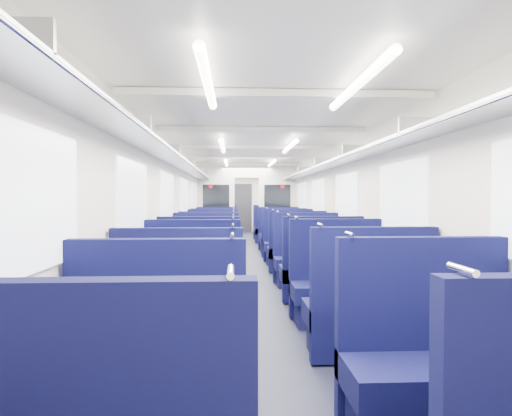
{
  "coord_description": "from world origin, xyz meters",
  "views": [
    {
      "loc": [
        -0.36,
        -9.78,
        1.43
      ],
      "look_at": [
        0.21,
        1.87,
        1.16
      ],
      "focal_mm": 31.37,
      "sensor_mm": 36.0,
      "label": 1
    }
  ],
  "objects": [
    {
      "name": "wall_left",
      "position": [
        -1.4,
        0.0,
        1.18
      ],
      "size": [
        0.02,
        18.0,
        2.35
      ],
      "primitive_type": "cube",
      "color": "silver",
      "rests_on": "floor"
    },
    {
      "name": "seat_9",
      "position": [
        0.83,
        -3.7,
        0.37
      ],
      "size": [
        1.09,
        0.6,
        1.21
      ],
      "color": "#0D0F40",
      "rests_on": "floor"
    },
    {
      "name": "seat_18",
      "position": [
        -0.83,
        2.01,
        0.37
      ],
      "size": [
        1.09,
        0.6,
        1.21
      ],
      "color": "#0D0F40",
      "rests_on": "floor"
    },
    {
      "name": "seat_20",
      "position": [
        -0.83,
        4.01,
        0.37
      ],
      "size": [
        1.09,
        0.6,
        1.21
      ],
      "color": "#0D0F40",
      "rests_on": "floor"
    },
    {
      "name": "seat_21",
      "position": [
        0.83,
        4.22,
        0.37
      ],
      "size": [
        1.09,
        0.6,
        1.21
      ],
      "color": "#0D0F40",
      "rests_on": "floor"
    },
    {
      "name": "seat_7",
      "position": [
        0.83,
        -4.73,
        0.37
      ],
      "size": [
        1.09,
        0.6,
        1.21
      ],
      "color": "#0D0F40",
      "rests_on": "floor"
    },
    {
      "name": "end_door",
      "position": [
        0.0,
        8.94,
        1.0
      ],
      "size": [
        0.75,
        0.06,
        2.0
      ],
      "primitive_type": "cube",
      "color": "black",
      "rests_on": "floor"
    },
    {
      "name": "seat_6",
      "position": [
        -0.83,
        -4.82,
        0.37
      ],
      "size": [
        1.09,
        0.6,
        1.21
      ],
      "color": "#0D0F40",
      "rests_on": "floor"
    },
    {
      "name": "bulkhead",
      "position": [
        -0.0,
        3.02,
        1.23
      ],
      "size": [
        2.8,
        0.1,
        2.35
      ],
      "color": "silver",
      "rests_on": "floor"
    },
    {
      "name": "seat_17",
      "position": [
        0.83,
        0.91,
        0.37
      ],
      "size": [
        1.09,
        0.6,
        1.21
      ],
      "color": "#0D0F40",
      "rests_on": "floor"
    },
    {
      "name": "seat_14",
      "position": [
        -0.83,
        -0.16,
        0.37
      ],
      "size": [
        1.09,
        0.6,
        1.21
      ],
      "color": "#0D0F40",
      "rests_on": "floor"
    },
    {
      "name": "wall_far",
      "position": [
        0.0,
        9.0,
        1.18
      ],
      "size": [
        2.8,
        0.02,
        2.35
      ],
      "primitive_type": "cube",
      "color": "silver",
      "rests_on": "floor"
    },
    {
      "name": "dado_right",
      "position": [
        1.39,
        0.0,
        0.35
      ],
      "size": [
        0.03,
        17.9,
        0.7
      ],
      "primitive_type": "cube",
      "color": "#101135",
      "rests_on": "floor"
    },
    {
      "name": "seat_22",
      "position": [
        -0.83,
        5.37,
        0.37
      ],
      "size": [
        1.09,
        0.6,
        1.21
      ],
      "color": "#0D0F40",
      "rests_on": "floor"
    },
    {
      "name": "ceiling_fittings",
      "position": [
        0.0,
        -0.26,
        2.29
      ],
      "size": [
        2.7,
        16.06,
        0.11
      ],
      "color": "silver",
      "rests_on": "ceiling"
    },
    {
      "name": "seat_16",
      "position": [
        -0.83,
        0.9,
        0.37
      ],
      "size": [
        1.09,
        0.6,
        1.21
      ],
      "color": "#0D0F40",
      "rests_on": "floor"
    },
    {
      "name": "seat_4",
      "position": [
        -0.83,
        -5.92,
        0.37
      ],
      "size": [
        1.09,
        0.6,
        1.21
      ],
      "color": "#0D0F40",
      "rests_on": "floor"
    },
    {
      "name": "seat_23",
      "position": [
        0.83,
        5.17,
        0.37
      ],
      "size": [
        1.09,
        0.6,
        1.21
      ],
      "color": "#0D0F40",
      "rests_on": "floor"
    },
    {
      "name": "seat_8",
      "position": [
        -0.83,
        -3.68,
        0.37
      ],
      "size": [
        1.09,
        0.6,
        1.21
      ],
      "color": "#0D0F40",
      "rests_on": "floor"
    },
    {
      "name": "seat_13",
      "position": [
        0.83,
        -1.28,
        0.37
      ],
      "size": [
        1.09,
        0.6,
        1.21
      ],
      "color": "#0D0F40",
      "rests_on": "floor"
    },
    {
      "name": "seat_10",
      "position": [
        -0.83,
        -2.49,
        0.37
      ],
      "size": [
        1.09,
        0.6,
        1.21
      ],
      "color": "#0D0F40",
      "rests_on": "floor"
    },
    {
      "name": "seat_11",
      "position": [
        0.83,
        -2.55,
        0.37
      ],
      "size": [
        1.09,
        0.6,
        1.21
      ],
      "color": "#0D0F40",
      "rests_on": "floor"
    },
    {
      "name": "windows",
      "position": [
        0.0,
        -0.46,
        1.42
      ],
      "size": [
        2.78,
        15.6,
        0.75
      ],
      "color": "white",
      "rests_on": "wall_left"
    },
    {
      "name": "ceiling",
      "position": [
        0.0,
        0.0,
        2.35
      ],
      "size": [
        2.8,
        18.0,
        0.01
      ],
      "primitive_type": "cube",
      "color": "white",
      "rests_on": "wall_left"
    },
    {
      "name": "seat_15",
      "position": [
        0.83,
        -0.17,
        0.37
      ],
      "size": [
        1.09,
        0.6,
        1.21
      ],
      "color": "#0D0F40",
      "rests_on": "floor"
    },
    {
      "name": "seat_19",
      "position": [
        0.83,
        2.02,
        0.37
      ],
      "size": [
        1.09,
        0.6,
        1.21
      ],
      "color": "#0D0F40",
      "rests_on": "floor"
    },
    {
      "name": "seat_12",
      "position": [
        -0.83,
        -1.44,
        0.37
      ],
      "size": [
        1.09,
        0.6,
        1.21
      ],
      "color": "#0D0F40",
      "rests_on": "floor"
    },
    {
      "name": "luggage_rack_left",
      "position": [
        -1.21,
        0.0,
        1.97
      ],
      "size": [
        0.36,
        17.4,
        0.18
      ],
      "color": "#B2B5BA",
      "rests_on": "wall_left"
    },
    {
      "name": "seat_3",
      "position": [
        0.83,
        -7.15,
        0.37
      ],
      "size": [
        1.09,
        0.6,
        1.21
      ],
      "color": "#0D0F40",
      "rests_on": "floor"
    },
    {
      "name": "seat_5",
      "position": [
        0.83,
        -5.88,
        0.37
      ],
      "size": [
        1.09,
        0.6,
        1.21
      ],
      "color": "#0D0F40",
      "rests_on": "floor"
    },
    {
      "name": "dado_left",
      "position": [
        -1.39,
        0.0,
        0.35
      ],
      "size": [
        0.03,
        17.9,
        0.7
      ],
      "primitive_type": "cube",
      "color": "#101135",
      "rests_on": "floor"
    },
    {
      "name": "floor",
      "position": [
        0.0,
        0.0,
        0.0
      ],
      "size": [
        2.8,
        18.0,
        0.01
      ],
      "primitive_type": "cube",
      "color": "black",
      "rests_on": "ground"
    },
    {
      "name": "seat_2",
      "position": [
        -0.83,
        -7.2,
        0.37
      ],
      "size": [
        1.09,
        0.6,
        1.21
      ],
      "color": "#0D0F40",
      "rests_on": "floor"
    },
    {
      "name": "wall_right",
      "position": [
        1.4,
        0.0,
        1.18
      ],
      "size": [
        0.02,
        18.0,
        2.35
      ],
      "primitive_type": "cube",
      "color": "silver",
      "rests_on": "floor"
    },
    {
      "name": "luggage_rack_right",
      "position": [
        1.21,
        0.0,
        1.97
      ],
      "size": [
        0.36,
        17.4,
        0.18
      ],
      "color": "#B2B5BA",
      "rests_on": "wall_right"
    }
  ]
}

